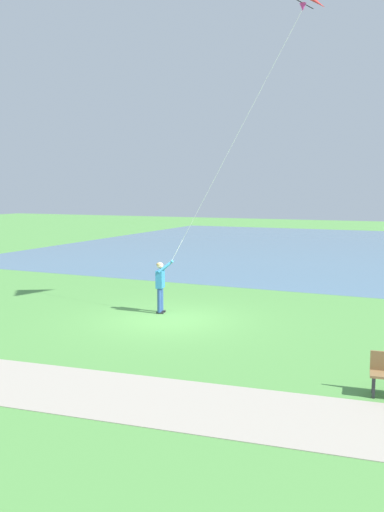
# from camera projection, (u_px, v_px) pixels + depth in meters

# --- Properties ---
(ground_plane) EXTENTS (120.00, 120.00, 0.00)m
(ground_plane) POSITION_uv_depth(u_px,v_px,m) (168.00, 319.00, 17.10)
(ground_plane) COLOR #569947
(lake_water) EXTENTS (36.00, 44.00, 0.01)m
(lake_water) POSITION_uv_depth(u_px,v_px,m) (372.00, 249.00, 37.49)
(lake_water) COLOR teal
(lake_water) RESTS_ON ground
(walkway_path) EXTENTS (5.80, 32.07, 0.02)m
(walkway_path) POSITION_uv_depth(u_px,v_px,m) (122.00, 396.00, 10.73)
(walkway_path) COLOR #ADA393
(walkway_path) RESTS_ON ground
(person_kite_flyer) EXTENTS (0.51, 0.63, 1.83)m
(person_kite_flyer) POSITION_uv_depth(u_px,v_px,m) (161.00, 282.00, 17.90)
(person_kite_flyer) COLOR #232328
(person_kite_flyer) RESTS_ON ground
(flying_kite) EXTENTS (1.61, 4.25, 8.53)m
(flying_kite) POSITION_uv_depth(u_px,v_px,m) (296.00, 0.00, 16.00)
(flying_kite) COLOR red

